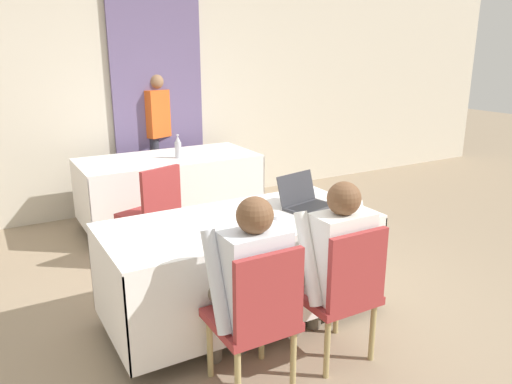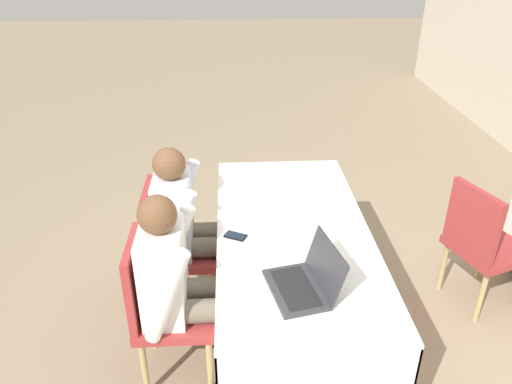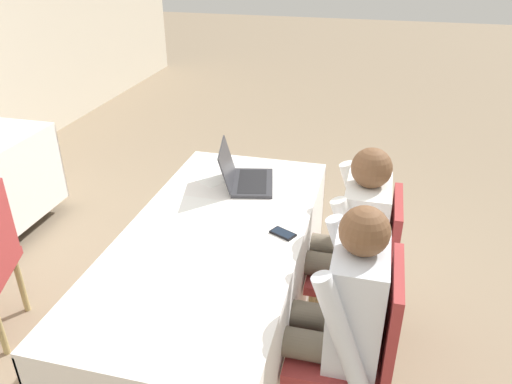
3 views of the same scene
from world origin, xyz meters
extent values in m
plane|color=gray|center=(0.00, 0.00, 0.00)|extent=(24.00, 24.00, 0.00)
cube|color=white|center=(0.00, 0.00, 0.75)|extent=(1.87, 0.88, 0.02)
cube|color=white|center=(0.00, -0.43, 0.43)|extent=(1.87, 0.01, 0.62)
cube|color=white|center=(0.00, 0.43, 0.43)|extent=(1.87, 0.01, 0.62)
cube|color=white|center=(0.93, 0.00, 0.43)|extent=(0.01, 0.88, 0.62)
cylinder|color=#333333|center=(0.00, 0.00, 0.06)|extent=(0.06, 0.06, 0.12)
cube|color=white|center=(1.19, 2.13, 0.43)|extent=(0.01, 0.88, 0.62)
cube|color=#333338|center=(0.55, -0.06, 0.77)|extent=(0.40, 0.30, 0.02)
cube|color=black|center=(0.55, -0.06, 0.78)|extent=(0.34, 0.23, 0.00)
cube|color=#333338|center=(0.52, 0.09, 0.88)|extent=(0.36, 0.14, 0.22)
cube|color=black|center=(0.52, 0.09, 0.88)|extent=(0.33, 0.12, 0.19)
cube|color=black|center=(0.06, -0.34, 0.76)|extent=(0.12, 0.14, 0.01)
cube|color=#192333|center=(0.06, -0.34, 0.77)|extent=(0.10, 0.12, 0.00)
cube|color=white|center=(0.21, 0.13, 0.76)|extent=(0.21, 0.30, 0.00)
cube|color=white|center=(0.60, 0.24, 0.76)|extent=(0.32, 0.36, 0.00)
cylinder|color=tan|center=(-0.12, -0.49, 0.20)|extent=(0.04, 0.04, 0.39)
cylinder|color=tan|center=(-0.12, -0.84, 0.20)|extent=(0.04, 0.04, 0.39)
cube|color=#9E3333|center=(-0.29, -0.67, 0.42)|extent=(0.44, 0.44, 0.05)
cube|color=#9E3333|center=(-0.29, -0.87, 0.67)|extent=(0.40, 0.04, 0.45)
cylinder|color=tan|center=(0.47, -0.49, 0.20)|extent=(0.04, 0.04, 0.39)
cylinder|color=tan|center=(0.12, -0.49, 0.20)|extent=(0.04, 0.04, 0.39)
cylinder|color=tan|center=(0.47, -0.84, 0.20)|extent=(0.04, 0.04, 0.39)
cylinder|color=tan|center=(0.12, -0.84, 0.20)|extent=(0.04, 0.04, 0.39)
cube|color=#9E3333|center=(0.29, -0.67, 0.42)|extent=(0.44, 0.44, 0.05)
cube|color=#9E3333|center=(0.29, -0.87, 0.67)|extent=(0.40, 0.04, 0.45)
cylinder|color=tan|center=(0.00, 1.24, 0.20)|extent=(0.04, 0.04, 0.39)
cylinder|color=#665B4C|center=(-0.20, -0.54, 0.51)|extent=(0.13, 0.42, 0.13)
cylinder|color=#665B4C|center=(-0.38, -0.54, 0.51)|extent=(0.13, 0.42, 0.13)
cylinder|color=#665B4C|center=(-0.20, -0.36, 0.22)|extent=(0.10, 0.10, 0.44)
cylinder|color=#665B4C|center=(-0.38, -0.36, 0.22)|extent=(0.10, 0.10, 0.44)
cube|color=silver|center=(-0.29, -0.72, 0.70)|extent=(0.36, 0.22, 0.52)
cylinder|color=silver|center=(-0.08, -0.68, 0.71)|extent=(0.08, 0.26, 0.54)
cylinder|color=silver|center=(-0.50, -0.68, 0.71)|extent=(0.08, 0.26, 0.54)
sphere|color=brown|center=(-0.29, -0.72, 1.05)|extent=(0.20, 0.20, 0.20)
cylinder|color=#665B4C|center=(0.38, -0.54, 0.51)|extent=(0.13, 0.42, 0.13)
cylinder|color=#665B4C|center=(0.20, -0.54, 0.51)|extent=(0.13, 0.42, 0.13)
cylinder|color=#665B4C|center=(0.38, -0.36, 0.22)|extent=(0.10, 0.10, 0.44)
cylinder|color=#665B4C|center=(0.20, -0.36, 0.22)|extent=(0.10, 0.10, 0.44)
cube|color=white|center=(0.29, -0.72, 0.70)|extent=(0.36, 0.22, 0.52)
cylinder|color=white|center=(0.50, -0.68, 0.71)|extent=(0.08, 0.26, 0.54)
cylinder|color=white|center=(0.08, -0.68, 0.71)|extent=(0.08, 0.26, 0.54)
sphere|color=brown|center=(0.29, -0.72, 1.05)|extent=(0.20, 0.20, 0.20)
camera|label=1|loc=(-1.50, -2.84, 1.90)|focal=35.00mm
camera|label=2|loc=(2.42, -0.35, 2.31)|focal=35.00mm
camera|label=3|loc=(-1.96, -0.71, 2.07)|focal=35.00mm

